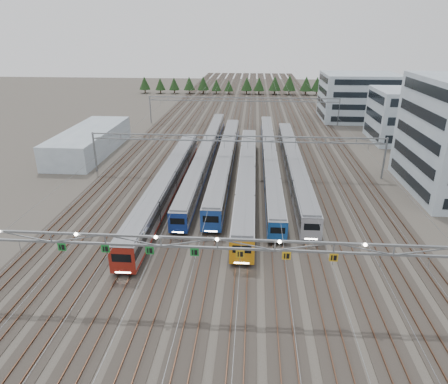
# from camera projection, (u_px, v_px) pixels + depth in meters

# --- Properties ---
(ground) EXTENTS (400.00, 400.00, 0.00)m
(ground) POSITION_uv_depth(u_px,v_px,m) (218.00, 305.00, 41.64)
(ground) COLOR #47423A
(ground) RESTS_ON ground
(track_bed) EXTENTS (54.00, 260.00, 5.42)m
(track_bed) POSITION_uv_depth(u_px,v_px,m) (244.00, 110.00, 133.27)
(track_bed) COLOR #2D2823
(track_bed) RESTS_ON ground
(train_a) EXTENTS (3.09, 51.28, 4.02)m
(train_a) POSITION_uv_depth(u_px,v_px,m) (168.00, 181.00, 68.70)
(train_a) COLOR black
(train_a) RESTS_ON ground
(train_b) EXTENTS (2.72, 67.18, 3.53)m
(train_b) POSITION_uv_depth(u_px,v_px,m) (206.00, 153.00, 85.24)
(train_b) COLOR black
(train_b) RESTS_ON ground
(train_c) EXTENTS (2.97, 57.45, 3.87)m
(train_c) POSITION_uv_depth(u_px,v_px,m) (226.00, 159.00, 80.87)
(train_c) COLOR black
(train_c) RESTS_ON ground
(train_d) EXTENTS (3.04, 53.60, 3.97)m
(train_d) POSITION_uv_depth(u_px,v_px,m) (247.00, 175.00, 71.62)
(train_d) COLOR black
(train_d) RESTS_ON ground
(train_e) EXTENTS (2.64, 66.65, 3.43)m
(train_e) POSITION_uv_depth(u_px,v_px,m) (270.00, 157.00, 82.67)
(train_e) COLOR black
(train_e) RESTS_ON ground
(train_f) EXTENTS (2.90, 55.85, 3.78)m
(train_f) POSITION_uv_depth(u_px,v_px,m) (293.00, 164.00, 78.15)
(train_f) COLOR black
(train_f) RESTS_ON ground
(gantry_near) EXTENTS (56.36, 0.61, 8.08)m
(gantry_near) POSITION_uv_depth(u_px,v_px,m) (217.00, 246.00, 38.84)
(gantry_near) COLOR gray
(gantry_near) RESTS_ON ground
(gantry_mid) EXTENTS (56.36, 0.36, 8.00)m
(gantry_mid) POSITION_uv_depth(u_px,v_px,m) (236.00, 143.00, 76.09)
(gantry_mid) COLOR gray
(gantry_mid) RESTS_ON ground
(gantry_far) EXTENTS (56.36, 0.36, 8.00)m
(gantry_far) POSITION_uv_depth(u_px,v_px,m) (243.00, 102.00, 117.58)
(gantry_far) COLOR gray
(gantry_far) RESTS_ON ground
(depot_bldg_mid) EXTENTS (14.00, 16.00, 12.84)m
(depot_bldg_mid) POSITION_uv_depth(u_px,v_px,m) (402.00, 116.00, 99.69)
(depot_bldg_mid) COLOR #99AAB6
(depot_bldg_mid) RESTS_ON ground
(depot_bldg_north) EXTENTS (22.00, 18.00, 14.03)m
(depot_bldg_north) POSITION_uv_depth(u_px,v_px,m) (358.00, 97.00, 123.15)
(depot_bldg_north) COLOR #99AAB6
(depot_bldg_north) RESTS_ON ground
(west_shed) EXTENTS (10.00, 30.00, 5.32)m
(west_shed) POSITION_uv_depth(u_px,v_px,m) (90.00, 141.00, 91.61)
(west_shed) COLOR #99AAB6
(west_shed) RESTS_ON ground
(treeline) EXTENTS (93.80, 5.60, 7.02)m
(treeline) POSITION_uv_depth(u_px,v_px,m) (245.00, 84.00, 171.70)
(treeline) COLOR #332114
(treeline) RESTS_ON ground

